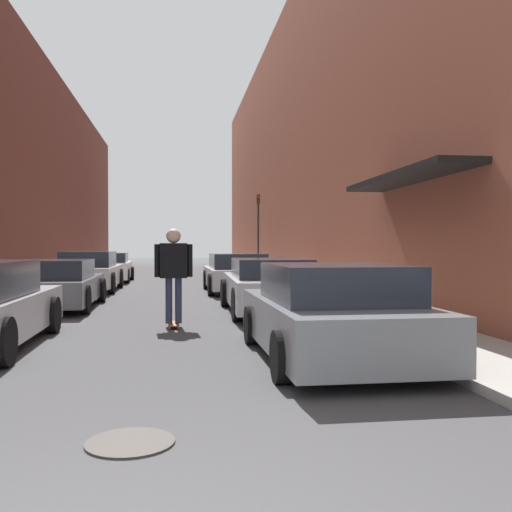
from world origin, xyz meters
TOP-DOWN VIEW (x-y plane):
  - ground at (0.00, 19.35)m, footprint 106.42×106.42m
  - curb_strip_left at (-4.48, 24.19)m, footprint 1.80×48.37m
  - curb_strip_right at (4.48, 24.19)m, footprint 1.80×48.37m
  - building_row_right at (7.38, 24.18)m, footprint 4.90×48.37m
  - parked_car_left_1 at (-2.53, 12.38)m, footprint 2.07×4.57m
  - parked_car_left_2 at (-2.51, 17.90)m, footprint 1.97×4.48m
  - parked_car_left_3 at (-2.48, 23.03)m, footprint 1.99×4.12m
  - parked_car_right_0 at (2.57, 5.23)m, footprint 2.05×4.21m
  - parked_car_right_1 at (2.59, 10.71)m, footprint 1.99×4.79m
  - parked_car_right_2 at (2.47, 16.75)m, footprint 2.09×4.68m
  - skateboarder at (0.41, 8.67)m, footprint 0.72×0.78m
  - manhole_cover at (0.10, 2.23)m, footprint 0.70×0.70m
  - traffic_light at (4.50, 25.75)m, footprint 0.16×0.22m

SIDE VIEW (x-z plane):
  - ground at x=0.00m, z-range 0.00..0.00m
  - manhole_cover at x=0.10m, z-range 0.00..0.02m
  - curb_strip_left at x=-4.48m, z-range 0.00..0.12m
  - curb_strip_right at x=4.48m, z-range 0.00..0.12m
  - parked_car_left_1 at x=-2.53m, z-range -0.01..1.20m
  - parked_car_left_3 at x=-2.48m, z-range -0.02..1.24m
  - parked_car_right_0 at x=2.57m, z-range -0.03..1.27m
  - parked_car_right_1 at x=2.59m, z-range 0.00..1.25m
  - parked_car_right_2 at x=2.47m, z-range -0.01..1.28m
  - parked_car_left_2 at x=-2.51m, z-range -0.02..1.34m
  - skateboarder at x=0.41m, z-range 0.22..2.10m
  - traffic_light at x=4.50m, z-range 0.55..4.54m
  - building_row_right at x=7.38m, z-range 0.00..12.55m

